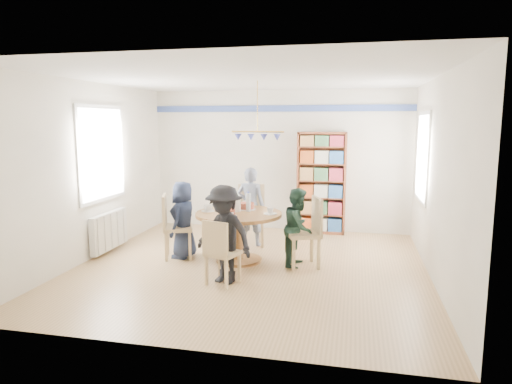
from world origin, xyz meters
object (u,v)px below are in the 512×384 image
(dining_table, at_px, (239,225))
(chair_left, at_px, (172,223))
(bookshelf, at_px, (321,184))
(chair_right, at_px, (309,229))
(chair_far, at_px, (251,212))
(chair_near, at_px, (220,250))
(person_far, at_px, (251,207))
(radiator, at_px, (109,231))
(person_near, at_px, (224,234))
(person_right, at_px, (298,227))
(person_left, at_px, (183,220))

(dining_table, xyz_separation_m, chair_left, (-1.04, -0.05, -0.01))
(chair_left, xyz_separation_m, bookshelf, (2.12, 2.13, 0.39))
(chair_right, xyz_separation_m, chair_far, (-1.10, 1.02, 0.01))
(chair_near, distance_m, person_far, 2.01)
(radiator, relative_size, chair_far, 0.97)
(chair_near, xyz_separation_m, person_near, (0.03, 0.12, 0.17))
(bookshelf, bearing_deg, person_near, -108.77)
(bookshelf, bearing_deg, chair_right, -90.40)
(person_right, bearing_deg, person_far, 50.04)
(person_far, bearing_deg, person_left, 50.50)
(dining_table, xyz_separation_m, person_right, (0.90, -0.02, 0.02))
(radiator, distance_m, person_right, 3.09)
(person_right, distance_m, bookshelf, 2.13)
(bookshelf, bearing_deg, chair_far, -135.86)
(dining_table, xyz_separation_m, person_left, (-0.89, 0.01, 0.04))
(person_far, distance_m, person_near, 1.88)
(chair_near, xyz_separation_m, person_right, (0.88, 1.05, 0.10))
(dining_table, height_order, chair_far, chair_far)
(person_right, bearing_deg, chair_far, 48.21)
(chair_right, distance_m, bookshelf, 2.13)
(person_right, xyz_separation_m, bookshelf, (0.17, 2.09, 0.36))
(chair_near, bearing_deg, bookshelf, 71.44)
(chair_right, relative_size, chair_near, 1.18)
(person_near, bearing_deg, person_left, 156.08)
(dining_table, xyz_separation_m, bookshelf, (1.07, 2.08, 0.38))
(chair_right, relative_size, person_left, 0.85)
(chair_right, bearing_deg, radiator, 178.96)
(dining_table, height_order, chair_near, chair_near)
(chair_near, height_order, person_near, person_near)
(person_far, bearing_deg, chair_far, -81.64)
(person_right, bearing_deg, dining_table, 94.35)
(dining_table, bearing_deg, chair_left, -177.01)
(dining_table, xyz_separation_m, chair_near, (0.02, -1.06, -0.08))
(radiator, bearing_deg, bookshelf, 32.08)
(chair_left, relative_size, person_right, 0.86)
(chair_left, xyz_separation_m, person_right, (1.95, 0.04, 0.03))
(chair_right, height_order, chair_far, chair_far)
(person_far, height_order, bookshelf, bookshelf)
(person_right, height_order, person_near, person_near)
(chair_left, height_order, person_far, person_far)
(chair_right, bearing_deg, person_near, -137.65)
(chair_far, bearing_deg, person_left, -130.83)
(chair_left, height_order, chair_far, chair_far)
(radiator, xyz_separation_m, chair_right, (3.24, -0.06, 0.21))
(radiator, distance_m, chair_near, 2.46)
(person_left, height_order, bookshelf, bookshelf)
(radiator, bearing_deg, chair_right, -1.04)
(person_near, bearing_deg, person_far, 113.98)
(chair_left, height_order, person_near, person_near)
(radiator, height_order, chair_right, chair_right)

